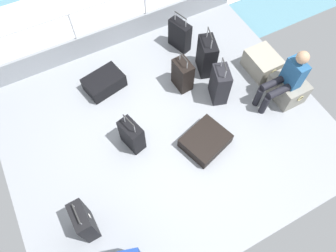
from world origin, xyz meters
TOP-DOWN VIEW (x-y plane):
  - ground_plane at (0.00, 0.00)m, footprint 4.40×5.20m
  - gunwale_port at (-2.17, 0.00)m, footprint 0.06×5.20m
  - railing_port at (-2.17, 0.00)m, footprint 0.04×4.20m
  - sea_wake at (-3.60, 0.00)m, footprint 12.00×12.00m
  - cargo_crate_0 at (-0.30, 2.13)m, footprint 0.64×0.49m
  - cargo_crate_1 at (0.38, 2.15)m, footprint 0.62×0.47m
  - passenger_seated at (0.38, 1.96)m, footprint 0.34×0.66m
  - suitcase_0 at (0.55, 0.41)m, footprint 0.75×0.83m
  - suitcase_1 at (0.91, -1.71)m, footprint 0.40×0.21m
  - suitcase_2 at (-0.66, 0.66)m, footprint 0.38×0.26m
  - suitcase_3 at (-0.01, -0.61)m, footprint 0.44×0.31m
  - suitcase_5 at (-1.27, -0.59)m, footprint 0.58×0.75m
  - suitcase_6 at (-0.16, 1.09)m, footprint 0.45×0.35m
  - suitcase_7 at (-0.79, 1.22)m, footprint 0.50×0.37m
  - suitcase_8 at (-1.51, 1.07)m, footprint 0.47×0.31m

SIDE VIEW (x-z plane):
  - sea_wake at x=-3.60m, z-range -0.35..-0.33m
  - ground_plane at x=0.00m, z-range -0.06..0.00m
  - suitcase_0 at x=0.55m, z-range 0.00..0.21m
  - suitcase_5 at x=-1.27m, z-range 0.00..0.27m
  - cargo_crate_0 at x=-0.30m, z-range 0.00..0.36m
  - cargo_crate_1 at x=0.38m, z-range 0.00..0.41m
  - gunwale_port at x=-2.17m, z-range 0.00..0.45m
  - suitcase_3 at x=-0.01m, z-range -0.10..0.64m
  - suitcase_2 at x=-0.66m, z-range -0.08..0.66m
  - suitcase_8 at x=-1.51m, z-range -0.09..0.68m
  - suitcase_6 at x=-0.16m, z-range -0.10..0.77m
  - suitcase_7 at x=-0.79m, z-range -0.11..0.80m
  - suitcase_1 at x=0.91m, z-range -0.04..0.74m
  - passenger_seated at x=0.38m, z-range 0.03..1.14m
  - railing_port at x=-2.17m, z-range 0.27..1.29m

